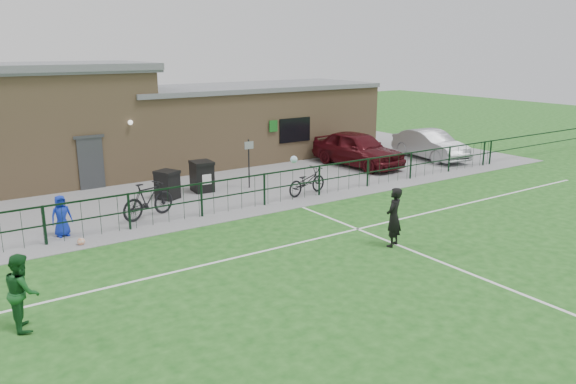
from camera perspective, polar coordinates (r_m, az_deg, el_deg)
ground at (r=14.01m, az=11.72°, el=-9.46°), size 90.00×90.00×0.00m
paving_strip at (r=24.81m, az=-11.10°, el=1.22°), size 34.00×13.00×0.02m
pitch_line_touch at (r=19.85m, az=-4.55°, el=-1.93°), size 28.00×0.10×0.01m
pitch_line_mid at (r=16.81m, az=1.92°, el=-4.99°), size 28.00×0.10×0.01m
pitch_line_perp at (r=15.42m, az=16.98°, el=-7.51°), size 0.10×16.00×0.01m
perimeter_fence at (r=19.86m, az=-4.87°, el=-0.15°), size 28.00×0.10×1.20m
wheelie_bin_left at (r=21.67m, az=-12.16°, el=0.61°), size 0.91×0.96×1.00m
wheelie_bin_right at (r=22.55m, az=-8.73°, el=1.49°), size 0.81×0.90×1.13m
sign_post at (r=22.79m, az=-3.99°, el=2.88°), size 0.07×0.07×2.00m
car_maroon at (r=27.22m, az=7.09°, el=4.39°), size 2.39×5.07×1.68m
car_silver at (r=29.72m, az=14.25°, el=4.70°), size 2.07×4.59×1.46m
bicycle_d at (r=19.39m, az=-14.01°, el=-0.79°), size 2.13×1.15×1.23m
bicycle_e at (r=21.83m, az=1.93°, el=1.08°), size 2.05×1.05×1.03m
spectator_child at (r=18.33m, az=-22.03°, el=-2.26°), size 0.66×0.46×1.28m
goalkeeper_kick at (r=16.43m, az=10.45°, el=-2.40°), size 2.16×3.06×2.43m
outfield_player at (r=12.79m, az=-25.39°, el=-9.10°), size 0.67×0.83×1.61m
ball_ground at (r=17.50m, az=-20.27°, el=-4.75°), size 0.22×0.22×0.22m
clubhouse at (r=26.87m, az=-15.62°, el=6.77°), size 24.25×5.40×4.96m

